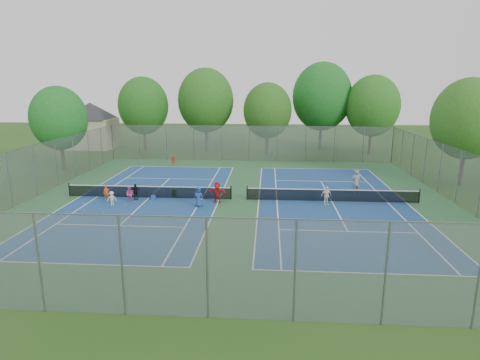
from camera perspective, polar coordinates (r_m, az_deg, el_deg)
name	(u,v)px	position (r m, az deg, el deg)	size (l,w,h in m)	color
ground	(239,200)	(30.70, -0.13, -2.79)	(120.00, 120.00, 0.00)	#274C17
court_pad	(239,199)	(30.70, -0.13, -2.78)	(32.00, 32.00, 0.01)	#2A5A34
court_left	(149,198)	(31.96, -12.76, -2.45)	(10.97, 23.77, 0.01)	navy
court_right	(332,201)	(31.00, 12.90, -2.95)	(10.97, 23.77, 0.01)	navy
net_left	(149,192)	(31.85, -12.80, -1.69)	(12.87, 0.10, 0.91)	black
net_right	(332,196)	(30.89, 12.94, -2.17)	(12.87, 0.10, 0.91)	black
fence_north	(249,144)	(45.92, 1.33, 5.20)	(32.00, 0.10, 4.00)	gray
fence_south	(207,269)	(15.09, -4.68, -12.51)	(32.00, 0.10, 4.00)	gray
fence_west	(35,171)	(35.18, -27.12, 1.16)	(32.00, 0.10, 4.00)	gray
fence_east	(458,177)	(33.16, 28.63, 0.32)	(32.00, 0.10, 4.00)	gray
house	(91,117)	(58.77, -20.45, 8.36)	(11.03, 11.03, 7.30)	#B7A88C
tree_nw	(143,106)	(53.94, -13.60, 10.23)	(6.40, 6.40, 9.58)	#443326
tree_nl	(206,100)	(53.07, -4.88, 11.20)	(7.20, 7.20, 10.69)	#443326
tree_nc	(267,111)	(50.50, 3.93, 9.80)	(6.00, 6.00, 8.85)	#443326
tree_nr	(322,97)	(53.86, 11.59, 11.55)	(7.60, 7.60, 11.42)	#443326
tree_ne	(373,106)	(53.04, 18.35, 9.96)	(6.60, 6.60, 9.77)	#443326
tree_side_w	(59,118)	(44.84, -24.36, 8.00)	(5.60, 5.60, 8.47)	#443326
tree_side_e	(468,119)	(39.30, 29.70, 7.56)	(6.00, 6.00, 9.20)	#443326
ball_crate	(153,197)	(31.47, -12.23, -2.43)	(0.34, 0.34, 0.29)	blue
ball_hopper	(174,193)	(31.88, -9.32, -1.81)	(0.30, 0.30, 0.60)	#248437
student_a	(106,193)	(32.13, -18.47, -1.72)	(0.41, 0.27, 1.14)	#DD5114
student_b	(130,194)	(31.02, -15.39, -1.98)	(0.58, 0.45, 1.19)	#D3528E
student_c	(112,198)	(30.55, -17.78, -2.51)	(0.68, 0.39, 1.06)	silver
student_d	(135,192)	(31.52, -14.65, -1.64)	(0.73, 0.30, 1.24)	black
student_e	(198,197)	(28.87, -5.94, -2.41)	(0.72, 0.47, 1.47)	#27428F
student_f	(217,192)	(29.72, -3.27, -1.78)	(1.47, 0.47, 1.58)	red
child_far_baseline	(174,161)	(43.64, -9.43, 2.68)	(0.74, 0.42, 1.14)	red
instructor	(356,182)	(33.37, 16.17, -0.27)	(0.72, 0.47, 1.97)	gray
teen_court_b	(326,196)	(29.86, 12.18, -2.17)	(0.83, 0.34, 1.41)	white
tennis_ball_0	(107,202)	(31.63, -18.36, -2.95)	(0.07, 0.07, 0.07)	gold
tennis_ball_1	(125,222)	(26.72, -16.09, -5.77)	(0.07, 0.07, 0.07)	#E5F238
tennis_ball_2	(152,205)	(29.97, -12.35, -3.46)	(0.07, 0.07, 0.07)	#C0D331
tennis_ball_3	(84,204)	(31.59, -21.36, -3.22)	(0.07, 0.07, 0.07)	#DBEF37
tennis_ball_4	(124,228)	(25.76, -16.20, -6.51)	(0.07, 0.07, 0.07)	#B5CD2F
tennis_ball_5	(103,213)	(29.06, -18.93, -4.42)	(0.07, 0.07, 0.07)	#C7E936
tennis_ball_6	(134,202)	(31.00, -14.83, -3.03)	(0.07, 0.07, 0.07)	#BBDD33
tennis_ball_7	(84,210)	(30.10, -21.29, -4.01)	(0.07, 0.07, 0.07)	#C4D932
tennis_ball_8	(181,229)	(24.78, -8.35, -6.90)	(0.07, 0.07, 0.07)	yellow
tennis_ball_9	(126,205)	(30.41, -15.87, -3.42)	(0.07, 0.07, 0.07)	#CDEB36
tennis_ball_10	(147,224)	(26.03, -13.07, -6.10)	(0.07, 0.07, 0.07)	#A6C42D
tennis_ball_11	(144,207)	(29.57, -13.44, -3.75)	(0.07, 0.07, 0.07)	#A9CB2F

